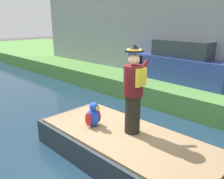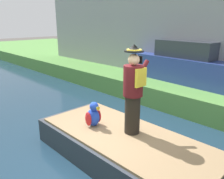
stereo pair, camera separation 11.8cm
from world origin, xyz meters
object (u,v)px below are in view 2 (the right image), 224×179
boat (126,148)px  parked_car_blue (185,63)px  parrot_plush (93,115)px  person_pirate (133,91)px

boat → parked_car_blue: (4.83, 1.38, 1.04)m
parked_car_blue → parrot_plush: bearing=-173.5°
person_pirate → parrot_plush: bearing=130.4°
person_pirate → parrot_plush: person_pirate is taller
person_pirate → parked_car_blue: 4.86m
boat → parrot_plush: 1.00m
parrot_plush → parked_car_blue: 5.09m
boat → parrot_plush: bearing=104.0°
person_pirate → parked_car_blue: (4.65, 1.40, -0.20)m
boat → parked_car_blue: parked_car_blue is taller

